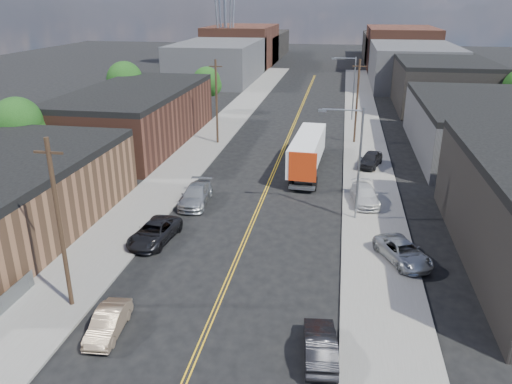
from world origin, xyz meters
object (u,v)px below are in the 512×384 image
at_px(car_left_c, 155,232).
at_px(car_right_lot_a, 403,252).
at_px(car_right_lot_b, 365,195).
at_px(car_left_b, 108,323).
at_px(car_right_oncoming, 320,345).
at_px(car_right_lot_c, 371,159).
at_px(semi_truck, 308,148).
at_px(car_left_d, 196,195).

distance_m(car_left_c, car_right_lot_a, 17.40).
xyz_separation_m(car_left_c, car_right_lot_b, (15.22, 9.69, 0.14)).
height_order(car_left_b, car_right_lot_b, car_right_lot_b).
relative_size(car_right_oncoming, car_right_lot_c, 0.97).
height_order(car_right_lot_a, car_right_lot_c, car_right_lot_c).
relative_size(car_right_lot_a, car_right_lot_c, 1.09).
distance_m(semi_truck, car_left_c, 21.10).
xyz_separation_m(car_left_b, car_right_lot_b, (13.82, 20.28, 0.21)).
xyz_separation_m(car_left_b, car_left_c, (-1.40, 10.59, 0.08)).
relative_size(car_right_lot_a, car_right_lot_b, 0.99).
bearing_deg(semi_truck, car_right_lot_a, -64.82).
height_order(car_left_d, car_right_lot_a, car_left_d).
bearing_deg(car_right_oncoming, car_right_lot_a, -121.31).
xyz_separation_m(semi_truck, car_right_lot_a, (7.69, -18.93, -1.36)).
relative_size(car_right_oncoming, car_right_lot_b, 0.89).
xyz_separation_m(car_left_c, car_right_lot_c, (16.13, 19.99, 0.19)).
xyz_separation_m(car_right_lot_a, car_right_lot_c, (-1.27, 20.24, 0.08)).
distance_m(car_left_d, car_right_lot_a, 18.13).
xyz_separation_m(car_left_d, car_right_lot_c, (15.18, 12.61, 0.12)).
bearing_deg(semi_truck, car_left_d, -124.71).
height_order(car_left_c, car_right_oncoming, car_left_c).
bearing_deg(car_left_d, car_right_lot_b, 6.24).
bearing_deg(car_right_lot_b, car_left_b, -131.87).
distance_m(car_right_lot_a, car_right_lot_c, 20.28).
bearing_deg(car_left_d, car_right_oncoming, -60.36).
bearing_deg(semi_truck, car_left_b, -102.78).
height_order(car_left_d, car_right_lot_c, car_right_lot_c).
height_order(car_right_oncoming, car_right_lot_b, car_right_lot_b).
distance_m(semi_truck, car_right_lot_c, 6.68).
height_order(semi_truck, car_right_lot_c, semi_truck).
height_order(car_right_oncoming, car_right_lot_c, car_right_lot_c).
bearing_deg(car_right_oncoming, car_right_lot_b, -103.56).
bearing_deg(car_right_lot_c, car_right_lot_a, -70.03).
bearing_deg(car_left_b, car_left_c, 92.83).
bearing_deg(car_right_oncoming, car_left_d, -63.23).
relative_size(semi_truck, car_right_lot_b, 3.00).
bearing_deg(car_right_oncoming, car_left_b, -5.93).
bearing_deg(car_right_lot_c, car_left_c, -112.52).
height_order(semi_truck, car_right_oncoming, semi_truck).
distance_m(car_left_c, car_right_lot_b, 18.04).
relative_size(car_left_c, car_right_oncoming, 1.20).
bearing_deg(car_right_lot_c, car_left_b, -99.34).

